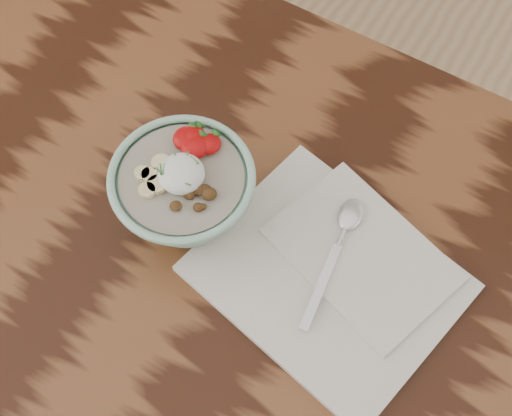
{
  "coord_description": "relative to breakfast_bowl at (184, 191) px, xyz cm",
  "views": [
    {
      "loc": [
        35.06,
        -22.22,
        154.68
      ],
      "look_at": [
        16.88,
        8.56,
        85.19
      ],
      "focal_mm": 50.0,
      "sensor_mm": 36.0,
      "label": 1
    }
  ],
  "objects": [
    {
      "name": "table",
      "position": [
        -7.31,
        -8.12,
        -15.17
      ],
      "size": [
        160.0,
        90.0,
        75.0
      ],
      "color": "black",
      "rests_on": "ground"
    },
    {
      "name": "spoon",
      "position": [
        18.18,
        6.59,
        -3.7
      ],
      "size": [
        4.37,
        18.23,
        0.95
      ],
      "rotation": [
        0.0,
        0.0,
        0.13
      ],
      "color": "silver",
      "rests_on": "napkin"
    },
    {
      "name": "breakfast_bowl",
      "position": [
        0.0,
        0.0,
        0.0
      ],
      "size": [
        17.04,
        17.04,
        11.68
      ],
      "rotation": [
        0.0,
        0.0,
        0.23
      ],
      "color": "#9ED4BB",
      "rests_on": "table"
    },
    {
      "name": "napkin",
      "position": [
        19.6,
        1.93,
        -5.13
      ],
      "size": [
        33.05,
        28.95,
        1.77
      ],
      "rotation": [
        0.0,
        0.0,
        -0.21
      ],
      "color": "silver",
      "rests_on": "table"
    }
  ]
}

